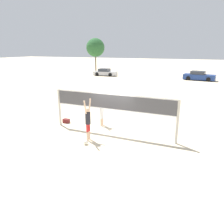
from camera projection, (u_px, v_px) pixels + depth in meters
name	position (u px, v px, depth m)	size (l,w,h in m)	color
ground_plane	(112.00, 133.00, 13.01)	(200.00, 200.00, 0.00)	beige
volleyball_net	(112.00, 106.00, 12.55)	(7.53, 0.14, 2.39)	beige
player_spiker	(88.00, 119.00, 11.70)	(0.28, 0.73, 2.29)	beige
player_blocker	(102.00, 109.00, 14.00)	(0.28, 0.70, 2.13)	beige
volleyball	(86.00, 142.00, 11.43)	(0.24, 0.24, 0.24)	silver
gear_bag	(66.00, 121.00, 14.80)	(0.42, 0.28, 0.26)	maroon
parked_car_mid	(105.00, 72.00, 40.42)	(4.29, 2.17, 1.30)	#B7B7BC
parked_car_far	(199.00, 76.00, 34.59)	(4.93, 2.38, 1.45)	navy
tree_left_cluster	(95.00, 48.00, 45.81)	(3.83, 3.83, 6.97)	brown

